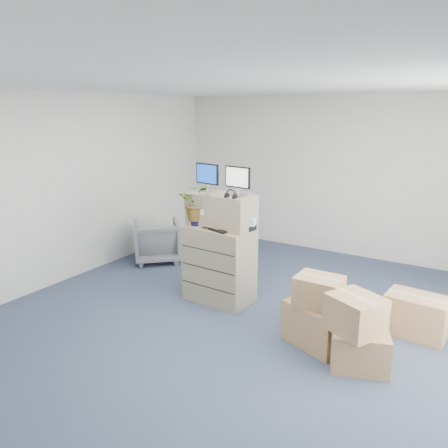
{
  "coord_description": "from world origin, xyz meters",
  "views": [
    {
      "loc": [
        2.39,
        -4.07,
        2.55
      ],
      "look_at": [
        -0.38,
        0.4,
        1.16
      ],
      "focal_mm": 35.0,
      "sensor_mm": 36.0,
      "label": 1
    }
  ],
  "objects_px": {
    "filing_cabinet_lower": "(219,264)",
    "monitor_right": "(237,179)",
    "potted_plant": "(197,207)",
    "monitor_left": "(207,176)",
    "water_bottle": "(227,219)",
    "office_chair": "(157,239)",
    "keyboard": "(217,229)"
  },
  "relations": [
    {
      "from": "monitor_left",
      "to": "office_chair",
      "type": "distance_m",
      "value": 2.15
    },
    {
      "from": "monitor_right",
      "to": "water_bottle",
      "type": "height_order",
      "value": "monitor_right"
    },
    {
      "from": "office_chair",
      "to": "monitor_left",
      "type": "bearing_deg",
      "value": 111.15
    },
    {
      "from": "filing_cabinet_lower",
      "to": "office_chair",
      "type": "xyz_separation_m",
      "value": [
        -1.78,
        0.8,
        -0.13
      ]
    },
    {
      "from": "potted_plant",
      "to": "monitor_left",
      "type": "bearing_deg",
      "value": 74.3
    },
    {
      "from": "filing_cabinet_lower",
      "to": "office_chair",
      "type": "height_order",
      "value": "filing_cabinet_lower"
    },
    {
      "from": "filing_cabinet_lower",
      "to": "keyboard",
      "type": "xyz_separation_m",
      "value": [
        0.04,
        -0.11,
        0.53
      ]
    },
    {
      "from": "monitor_right",
      "to": "monitor_left",
      "type": "bearing_deg",
      "value": -175.01
    },
    {
      "from": "monitor_left",
      "to": "water_bottle",
      "type": "bearing_deg",
      "value": 5.9
    },
    {
      "from": "office_chair",
      "to": "potted_plant",
      "type": "bearing_deg",
      "value": 105.16
    },
    {
      "from": "keyboard",
      "to": "monitor_left",
      "type": "bearing_deg",
      "value": 162.53
    },
    {
      "from": "filing_cabinet_lower",
      "to": "monitor_right",
      "type": "bearing_deg",
      "value": 15.26
    },
    {
      "from": "monitor_left",
      "to": "monitor_right",
      "type": "height_order",
      "value": "monitor_left"
    },
    {
      "from": "water_bottle",
      "to": "office_chair",
      "type": "bearing_deg",
      "value": 158.33
    },
    {
      "from": "filing_cabinet_lower",
      "to": "water_bottle",
      "type": "distance_m",
      "value": 0.64
    },
    {
      "from": "water_bottle",
      "to": "office_chair",
      "type": "distance_m",
      "value": 2.15
    },
    {
      "from": "monitor_right",
      "to": "water_bottle",
      "type": "bearing_deg",
      "value": -173.09
    },
    {
      "from": "water_bottle",
      "to": "potted_plant",
      "type": "bearing_deg",
      "value": -156.89
    },
    {
      "from": "keyboard",
      "to": "potted_plant",
      "type": "relative_size",
      "value": 0.72
    },
    {
      "from": "filing_cabinet_lower",
      "to": "water_bottle",
      "type": "relative_size",
      "value": 4.5
    },
    {
      "from": "filing_cabinet_lower",
      "to": "potted_plant",
      "type": "height_order",
      "value": "potted_plant"
    },
    {
      "from": "potted_plant",
      "to": "office_chair",
      "type": "height_order",
      "value": "potted_plant"
    },
    {
      "from": "monitor_right",
      "to": "potted_plant",
      "type": "xyz_separation_m",
      "value": [
        -0.53,
        -0.16,
        -0.39
      ]
    },
    {
      "from": "filing_cabinet_lower",
      "to": "monitor_right",
      "type": "xyz_separation_m",
      "value": [
        0.24,
        0.05,
        1.17
      ]
    },
    {
      "from": "monitor_right",
      "to": "keyboard",
      "type": "bearing_deg",
      "value": -133.95
    },
    {
      "from": "water_bottle",
      "to": "monitor_right",
      "type": "bearing_deg",
      "value": -0.66
    },
    {
      "from": "keyboard",
      "to": "office_chair",
      "type": "height_order",
      "value": "keyboard"
    },
    {
      "from": "monitor_left",
      "to": "monitor_right",
      "type": "xyz_separation_m",
      "value": [
        0.48,
        -0.02,
        -0.0
      ]
    },
    {
      "from": "monitor_right",
      "to": "potted_plant",
      "type": "relative_size",
      "value": 0.64
    },
    {
      "from": "filing_cabinet_lower",
      "to": "monitor_right",
      "type": "distance_m",
      "value": 1.2
    },
    {
      "from": "water_bottle",
      "to": "monitor_left",
      "type": "bearing_deg",
      "value": 176.51
    },
    {
      "from": "monitor_right",
      "to": "office_chair",
      "type": "xyz_separation_m",
      "value": [
        -2.03,
        0.75,
        -1.3
      ]
    }
  ]
}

